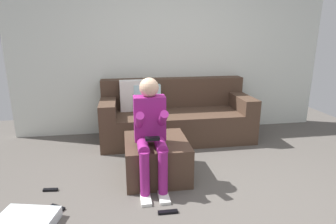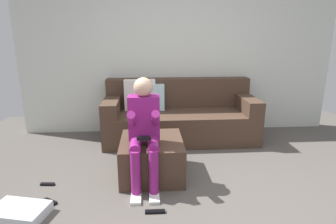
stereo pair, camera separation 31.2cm
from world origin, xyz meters
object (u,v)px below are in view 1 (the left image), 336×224
(couch_sectional, at_px, (174,116))
(remote_near_ottoman, at_px, (168,212))
(remote_under_side_table, at_px, (50,190))
(ottoman, at_px, (156,158))
(person_seated, at_px, (151,127))
(remote_by_storage_bin, at_px, (57,208))
(storage_bin, at_px, (27,220))

(couch_sectional, bearing_deg, remote_near_ottoman, -102.22)
(remote_under_side_table, bearing_deg, remote_near_ottoman, -20.45)
(ottoman, height_order, remote_under_side_table, ottoman)
(ottoman, distance_m, person_seated, 0.47)
(person_seated, bearing_deg, remote_near_ottoman, -80.32)
(couch_sectional, bearing_deg, ottoman, -109.98)
(remote_by_storage_bin, distance_m, remote_under_side_table, 0.36)
(couch_sectional, relative_size, remote_near_ottoman, 12.36)
(couch_sectional, distance_m, remote_under_side_table, 2.05)
(person_seated, distance_m, remote_near_ottoman, 0.83)
(ottoman, bearing_deg, couch_sectional, 70.02)
(storage_bin, relative_size, remote_near_ottoman, 2.63)
(person_seated, xyz_separation_m, remote_under_side_table, (-1.04, 0.03, -0.63))
(remote_by_storage_bin, height_order, remote_under_side_table, same)
(remote_by_storage_bin, bearing_deg, remote_near_ottoman, 20.52)
(ottoman, distance_m, remote_by_storage_bin, 1.12)
(person_seated, xyz_separation_m, remote_near_ottoman, (0.09, -0.53, -0.63))
(ottoman, relative_size, storage_bin, 1.56)
(remote_under_side_table, bearing_deg, ottoman, 13.96)
(couch_sectional, xyz_separation_m, ottoman, (-0.42, -1.16, -0.13))
(storage_bin, distance_m, remote_by_storage_bin, 0.28)
(person_seated, distance_m, remote_under_side_table, 1.22)
(ottoman, distance_m, remote_under_side_table, 1.14)
(ottoman, height_order, person_seated, person_seated)
(person_seated, xyz_separation_m, storage_bin, (-1.10, -0.50, -0.59))
(couch_sectional, height_order, remote_near_ottoman, couch_sectional)
(couch_sectional, xyz_separation_m, remote_near_ottoman, (-0.41, -1.88, -0.33))
(person_seated, distance_m, remote_by_storage_bin, 1.15)
(couch_sectional, bearing_deg, person_seated, -110.30)
(storage_bin, distance_m, remote_near_ottoman, 1.19)
(couch_sectional, relative_size, remote_by_storage_bin, 14.56)
(remote_near_ottoman, height_order, remote_under_side_table, same)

